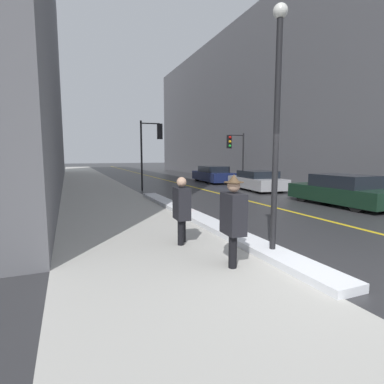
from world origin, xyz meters
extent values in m
plane|color=#2D2D30|center=(0.00, 0.00, 0.00)|extent=(160.00, 160.00, 0.00)
cube|color=#B2AFA8|center=(-2.00, 15.00, 0.01)|extent=(4.00, 80.00, 0.01)
cube|color=gold|center=(4.00, 15.00, 0.00)|extent=(0.16, 80.00, 0.00)
cube|color=white|center=(0.19, 5.19, 0.08)|extent=(0.64, 11.97, 0.15)
cube|color=slate|center=(-7.00, 20.00, 9.82)|extent=(6.00, 36.00, 19.64)
cube|color=slate|center=(13.00, 22.00, 6.72)|extent=(6.00, 36.00, 13.43)
cylinder|color=black|center=(0.24, 1.18, 2.35)|extent=(0.12, 0.12, 4.71)
sphere|color=silver|center=(0.24, 1.18, 4.79)|extent=(0.28, 0.28, 0.28)
cylinder|color=black|center=(0.42, 13.74, 2.04)|extent=(0.11, 0.11, 4.09)
cylinder|color=black|center=(0.97, 13.68, 3.94)|extent=(1.10, 0.20, 0.07)
cube|color=black|center=(1.52, 13.62, 3.49)|extent=(0.32, 0.23, 0.90)
sphere|color=red|center=(1.53, 13.74, 3.78)|extent=(0.19, 0.19, 0.19)
sphere|color=orange|center=(1.53, 13.74, 3.49)|extent=(0.19, 0.19, 0.19)
sphere|color=green|center=(1.53, 13.74, 3.20)|extent=(0.19, 0.19, 0.19)
cylinder|color=black|center=(7.76, 14.35, 1.80)|extent=(0.11, 0.11, 3.61)
cylinder|color=black|center=(7.21, 14.37, 3.46)|extent=(1.10, 0.12, 0.07)
cube|color=black|center=(6.66, 14.40, 3.01)|extent=(0.31, 0.21, 0.90)
sphere|color=red|center=(6.66, 14.28, 3.30)|extent=(0.19, 0.19, 0.19)
sphere|color=orange|center=(6.66, 14.28, 3.01)|extent=(0.19, 0.19, 0.19)
sphere|color=green|center=(6.66, 14.28, 2.72)|extent=(0.19, 0.19, 0.19)
cylinder|color=black|center=(-0.75, 1.12, 0.44)|extent=(0.15, 0.15, 0.88)
cylinder|color=black|center=(-0.88, 0.88, 0.44)|extent=(0.15, 0.15, 0.88)
cube|color=black|center=(-0.81, 1.00, 1.00)|extent=(0.34, 0.55, 0.77)
sphere|color=tan|center=(-0.81, 1.00, 1.52)|extent=(0.24, 0.24, 0.24)
cylinder|color=#4C3823|center=(-0.81, 1.00, 1.59)|extent=(0.37, 0.37, 0.01)
cone|color=#4C3823|center=(-0.81, 1.00, 1.66)|extent=(0.23, 0.23, 0.14)
cube|color=black|center=(-0.79, 1.36, 0.84)|extent=(0.11, 0.23, 0.28)
cylinder|color=black|center=(-1.14, 2.81, 0.42)|extent=(0.15, 0.15, 0.85)
cylinder|color=black|center=(-1.27, 2.58, 0.42)|extent=(0.15, 0.15, 0.85)
cube|color=black|center=(-1.20, 2.69, 0.96)|extent=(0.33, 0.53, 0.74)
sphere|color=tan|center=(-1.20, 2.69, 1.47)|extent=(0.23, 0.23, 0.23)
cube|color=black|center=(6.93, 5.34, 0.47)|extent=(1.86, 4.43, 0.63)
cube|color=black|center=(6.93, 5.23, 1.03)|extent=(1.69, 2.31, 0.50)
cylinder|color=black|center=(6.13, 6.69, 0.34)|extent=(0.21, 0.69, 0.68)
cylinder|color=black|center=(7.70, 6.71, 0.34)|extent=(0.21, 0.69, 0.68)
cylinder|color=black|center=(6.16, 3.96, 0.34)|extent=(0.21, 0.69, 0.68)
cube|color=#B2B2B7|center=(6.91, 11.43, 0.45)|extent=(2.24, 4.40, 0.61)
cube|color=black|center=(6.90, 11.33, 0.96)|extent=(1.90, 2.36, 0.41)
cylinder|color=black|center=(6.22, 12.82, 0.31)|extent=(0.24, 0.63, 0.61)
cylinder|color=black|center=(7.84, 12.67, 0.31)|extent=(0.24, 0.63, 0.61)
cylinder|color=black|center=(5.98, 10.19, 0.31)|extent=(0.24, 0.63, 0.61)
cylinder|color=black|center=(7.60, 10.05, 0.31)|extent=(0.24, 0.63, 0.61)
cube|color=navy|center=(6.78, 17.13, 0.48)|extent=(2.04, 4.75, 0.67)
cube|color=black|center=(6.77, 17.01, 1.04)|extent=(1.77, 2.51, 0.44)
cylinder|color=black|center=(6.11, 18.61, 0.33)|extent=(0.27, 0.68, 0.66)
cylinder|color=black|center=(7.61, 18.52, 0.33)|extent=(0.27, 0.68, 0.66)
cylinder|color=black|center=(5.94, 15.73, 0.33)|extent=(0.27, 0.68, 0.66)
cylinder|color=black|center=(7.44, 15.64, 0.33)|extent=(0.27, 0.68, 0.66)
cylinder|color=red|center=(0.30, 6.08, 0.28)|extent=(0.20, 0.20, 0.55)
sphere|color=red|center=(0.30, 6.08, 0.61)|extent=(0.18, 0.18, 0.18)
camera|label=1|loc=(-3.61, -3.75, 2.08)|focal=28.00mm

